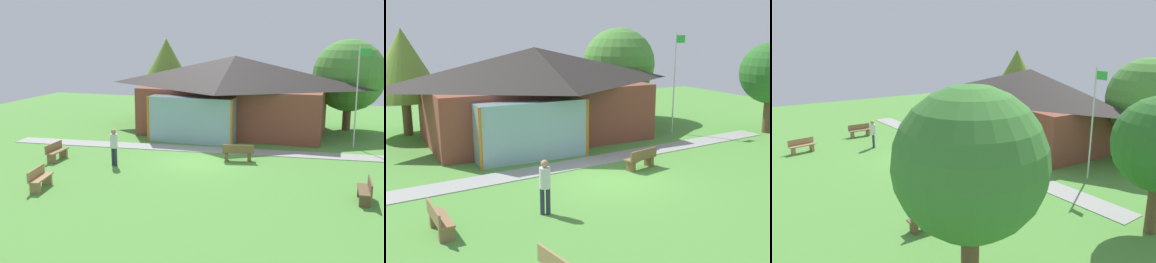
# 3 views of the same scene
# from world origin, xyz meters

# --- Properties ---
(ground_plane) EXTENTS (44.00, 44.00, 0.00)m
(ground_plane) POSITION_xyz_m (0.00, 0.00, 0.00)
(ground_plane) COLOR #54933D
(pavilion) EXTENTS (11.80, 7.87, 4.71)m
(pavilion) POSITION_xyz_m (-0.04, 7.57, 2.44)
(pavilion) COLOR brown
(pavilion) RESTS_ON ground_plane
(footpath) EXTENTS (22.30, 3.30, 0.03)m
(footpath) POSITION_xyz_m (0.00, 2.45, 0.01)
(footpath) COLOR #999993
(footpath) RESTS_ON ground_plane
(flagpole) EXTENTS (0.64, 0.08, 5.44)m
(flagpole) POSITION_xyz_m (7.20, 5.41, 3.01)
(flagpole) COLOR silver
(flagpole) RESTS_ON ground_plane
(bench_mid_left) EXTENTS (0.51, 1.52, 0.84)m
(bench_mid_left) POSITION_xyz_m (-6.63, -1.80, 0.40)
(bench_mid_left) COLOR olive
(bench_mid_left) RESTS_ON ground_plane
(bench_rear_near_path) EXTENTS (1.56, 0.77, 0.84)m
(bench_rear_near_path) POSITION_xyz_m (1.83, 0.68, 0.40)
(bench_rear_near_path) COLOR brown
(bench_rear_near_path) RESTS_ON ground_plane
(visitor_strolling_lawn) EXTENTS (0.34, 0.34, 1.74)m
(visitor_strolling_lawn) POSITION_xyz_m (-3.47, -1.87, 1.02)
(visitor_strolling_lawn) COLOR #2D3347
(visitor_strolling_lawn) RESTS_ON ground_plane
(tree_behind_pavilion_left) EXTENTS (4.15, 4.15, 5.68)m
(tree_behind_pavilion_left) POSITION_xyz_m (-5.89, 11.44, 3.79)
(tree_behind_pavilion_left) COLOR brown
(tree_behind_pavilion_left) RESTS_ON ground_plane
(tree_behind_pavilion_right) EXTENTS (4.51, 4.51, 5.73)m
(tree_behind_pavilion_right) POSITION_xyz_m (6.72, 10.38, 3.46)
(tree_behind_pavilion_right) COLOR brown
(tree_behind_pavilion_right) RESTS_ON ground_plane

